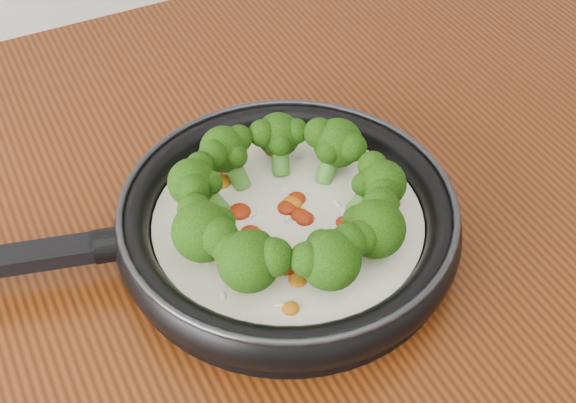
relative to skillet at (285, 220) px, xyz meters
name	(u,v)px	position (x,y,z in m)	size (l,w,h in m)	color
skillet	(285,220)	(0.00, 0.00, 0.00)	(0.47, 0.35, 0.08)	black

